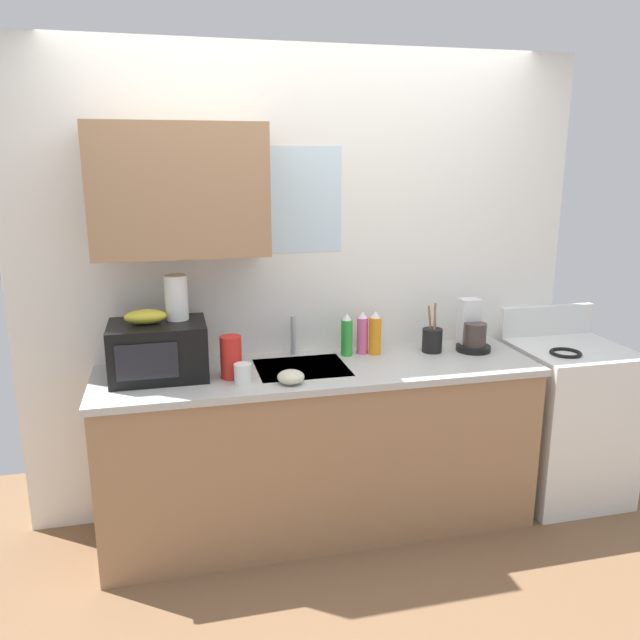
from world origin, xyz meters
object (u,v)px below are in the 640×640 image
object	(u,v)px
microwave	(158,350)
paper_towel_roll	(176,298)
mug_white	(243,373)
stove_range	(566,420)
coffee_maker	(472,331)
small_bowl	(291,377)
dish_soap_bottle_pink	(362,334)
cereal_canister	(231,357)
utensil_crock	(432,339)
dish_soap_bottle_green	(347,336)
banana_bunch	(145,317)
dish_soap_bottle_orange	(375,334)

from	to	relation	value
microwave	paper_towel_roll	world-z (taller)	paper_towel_roll
microwave	mug_white	distance (m)	0.44
stove_range	mug_white	xyz separation A→B (m)	(-1.89, -0.14, 0.49)
coffee_maker	small_bowl	distance (m)	1.13
dish_soap_bottle_pink	mug_white	bearing A→B (deg)	-154.89
cereal_canister	utensil_crock	world-z (taller)	utensil_crock
cereal_canister	paper_towel_roll	bearing A→B (deg)	147.99
small_bowl	dish_soap_bottle_green	bearing A→B (deg)	43.96
cereal_canister	small_bowl	bearing A→B (deg)	-29.56
paper_towel_roll	dish_soap_bottle_green	world-z (taller)	paper_towel_roll
coffee_maker	dish_soap_bottle_pink	xyz separation A→B (m)	(-0.61, 0.08, 0.01)
banana_bunch	cereal_canister	size ratio (longest dim) A/B	0.96
mug_white	microwave	bearing A→B (deg)	153.92
stove_range	mug_white	size ratio (longest dim) A/B	11.37
mug_white	cereal_canister	bearing A→B (deg)	116.30
microwave	banana_bunch	distance (m)	0.18
dish_soap_bottle_orange	paper_towel_roll	bearing A→B (deg)	-176.97
small_bowl	utensil_crock	bearing A→B (deg)	20.47
banana_bunch	small_bowl	distance (m)	0.75
stove_range	coffee_maker	size ratio (longest dim) A/B	3.86
dish_soap_bottle_orange	dish_soap_bottle_pink	bearing A→B (deg)	154.11
paper_towel_roll	utensil_crock	bearing A→B (deg)	0.83
stove_range	microwave	size ratio (longest dim) A/B	2.35
dish_soap_bottle_green	cereal_canister	xyz separation A→B (m)	(-0.64, -0.22, -0.00)
stove_range	paper_towel_roll	bearing A→B (deg)	177.45
stove_range	banana_bunch	size ratio (longest dim) A/B	5.40
coffee_maker	microwave	bearing A→B (deg)	-177.97
banana_bunch	small_bowl	world-z (taller)	banana_bunch
dish_soap_bottle_green	utensil_crock	xyz separation A→B (m)	(0.48, -0.05, -0.04)
dish_soap_bottle_pink	mug_white	distance (m)	0.77
small_bowl	microwave	bearing A→B (deg)	157.67
dish_soap_bottle_green	utensil_crock	bearing A→B (deg)	-5.59
stove_range	dish_soap_bottle_orange	bearing A→B (deg)	172.36
dish_soap_bottle_orange	coffee_maker	bearing A→B (deg)	-4.85
dish_soap_bottle_green	dish_soap_bottle_pink	size ratio (longest dim) A/B	1.00
small_bowl	dish_soap_bottle_orange	bearing A→B (deg)	33.50
banana_bunch	dish_soap_bottle_pink	world-z (taller)	banana_bunch
dish_soap_bottle_orange	cereal_canister	distance (m)	0.83
utensil_crock	small_bowl	bearing A→B (deg)	-159.53
stove_range	utensil_crock	distance (m)	0.97
microwave	mug_white	xyz separation A→B (m)	(0.38, -0.19, -0.09)
paper_towel_roll	coffee_maker	distance (m)	1.61
cereal_canister	utensil_crock	distance (m)	1.13
coffee_maker	banana_bunch	bearing A→B (deg)	-178.08
mug_white	small_bowl	world-z (taller)	mug_white
cereal_canister	mug_white	bearing A→B (deg)	-63.70
mug_white	utensil_crock	world-z (taller)	utensil_crock
microwave	utensil_crock	distance (m)	1.46
coffee_maker	small_bowl	world-z (taller)	coffee_maker
dish_soap_bottle_pink	paper_towel_roll	bearing A→B (deg)	-175.02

